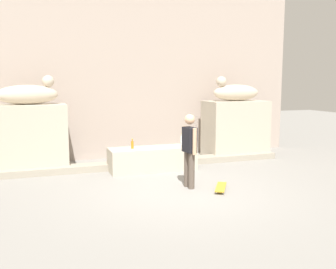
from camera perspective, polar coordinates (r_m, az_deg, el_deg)
The scene contains 12 objects.
ground_plane at distance 8.25m, azimuth 2.17°, elevation -8.76°, with size 40.00×40.00×0.00m, color gray.
facade_wall at distance 12.25m, azimuth -5.64°, elevation 9.84°, with size 11.04×0.60×5.59m, color #AD9C90.
pedestal_left at distance 10.74m, azimuth -20.27°, elevation -0.49°, with size 1.95×1.11×1.79m, color #B7AD99.
pedestal_right at distance 12.31m, azimuth 10.17°, elevation 0.87°, with size 1.95×1.11×1.79m, color #B7AD99.
statue_reclining_left at distance 10.65m, azimuth -20.37°, elevation 5.81°, with size 1.67×0.83×0.78m.
statue_reclining_right at distance 12.21m, azimuth 10.16°, elevation 6.36°, with size 1.62×0.62×0.78m.
ledge_block at distance 10.22m, azimuth -2.40°, elevation -3.72°, with size 2.34×0.83×0.62m, color #B7AD99.
skater at distance 8.42m, azimuth 3.27°, elevation -1.98°, with size 0.24×0.54×1.67m.
skateboard at distance 8.49m, azimuth 8.02°, elevation -7.91°, with size 0.59×0.79×0.08m.
bottle_clear at distance 10.62m, azimuth 2.09°, elevation -0.85°, with size 0.07×0.07×0.32m.
bottle_orange at distance 10.03m, azimuth -5.44°, elevation -1.53°, with size 0.07×0.07×0.27m.
stair_step at distance 10.72m, azimuth -3.13°, elevation -4.41°, with size 8.19×0.50×0.18m, color gray.
Camera 1 is at (-2.90, -7.36, 2.35)m, focal length 40.16 mm.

